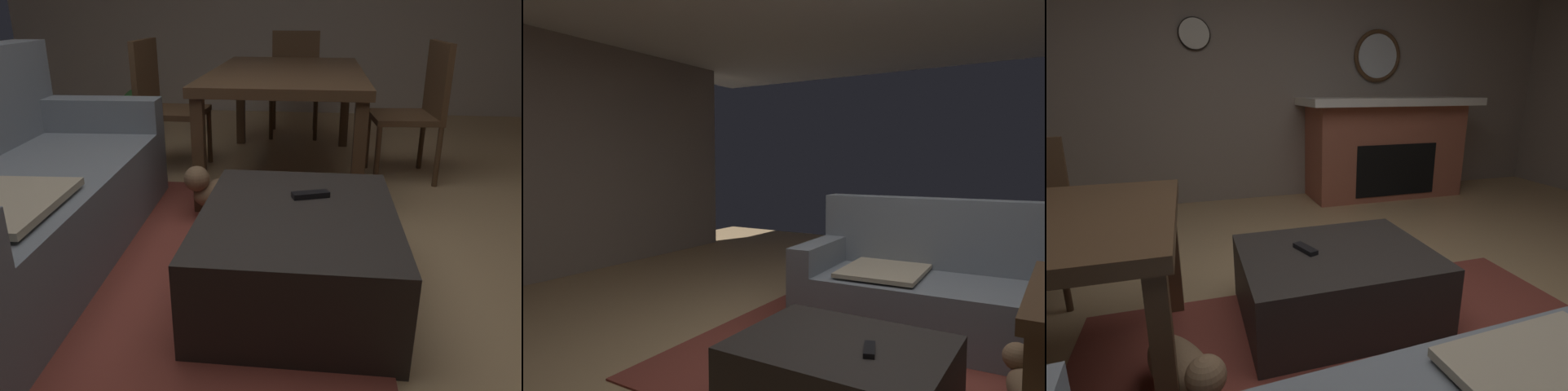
{
  "view_description": "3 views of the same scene",
  "coord_description": "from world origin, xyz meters",
  "views": [
    {
      "loc": [
        -1.91,
        -0.41,
        1.15
      ],
      "look_at": [
        -0.27,
        -0.23,
        0.52
      ],
      "focal_mm": 34.14,
      "sensor_mm": 36.0,
      "label": 1
    },
    {
      "loc": [
        0.84,
        -2.36,
        1.25
      ],
      "look_at": [
        -0.39,
        -0.37,
        1.07
      ],
      "focal_mm": 32.33,
      "sensor_mm": 36.0,
      "label": 2
    },
    {
      "loc": [
        0.63,
        1.39,
        1.21
      ],
      "look_at": [
        -0.06,
        -0.84,
        0.56
      ],
      "focal_mm": 26.58,
      "sensor_mm": 36.0,
      "label": 3
    }
  ],
  "objects": [
    {
      "name": "ottoman_coffee_table",
      "position": [
        -0.07,
        -0.36,
        0.19
      ],
      "size": [
        0.99,
        0.78,
        0.38
      ],
      "primitive_type": "cube",
      "color": "#2D2826",
      "rests_on": "ground"
    },
    {
      "name": "floor",
      "position": [
        0.0,
        0.0,
        0.0
      ],
      "size": [
        9.18,
        9.18,
        0.0
      ],
      "primitive_type": "plane",
      "color": "tan"
    },
    {
      "name": "area_rug",
      "position": [
        -0.07,
        0.29,
        0.01
      ],
      "size": [
        2.6,
        2.0,
        0.01
      ],
      "primitive_type": "cube",
      "color": "brown",
      "rests_on": "ground"
    },
    {
      "name": "tv_remote",
      "position": [
        0.08,
        -0.4,
        0.39
      ],
      "size": [
        0.1,
        0.17,
        0.02
      ],
      "primitive_type": "cube",
      "rotation": [
        0.0,
        0.0,
        0.34
      ],
      "color": "black",
      "rests_on": "ottoman_coffee_table"
    },
    {
      "name": "small_dog",
      "position": [
        0.71,
        0.06,
        0.16
      ],
      "size": [
        0.38,
        0.52,
        0.27
      ],
      "color": "#8C6B4C",
      "rests_on": "ground"
    },
    {
      "name": "couch",
      "position": [
        0.08,
        1.02,
        0.33
      ],
      "size": [
        2.03,
        0.99,
        0.96
      ],
      "color": "slate",
      "rests_on": "ground"
    }
  ]
}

